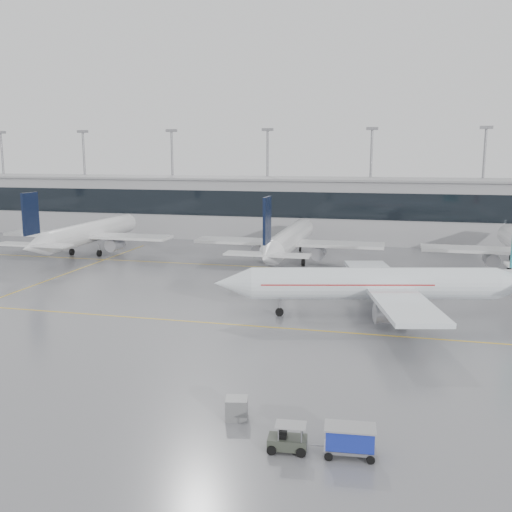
% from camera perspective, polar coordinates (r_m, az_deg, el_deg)
% --- Properties ---
extents(ground, '(320.00, 320.00, 0.00)m').
position_cam_1_polar(ground, '(58.74, -2.78, -6.82)').
color(ground, slate).
rests_on(ground, ground).
extents(taxi_line_main, '(120.00, 0.25, 0.01)m').
position_cam_1_polar(taxi_line_main, '(58.74, -2.78, -6.82)').
color(taxi_line_main, yellow).
rests_on(taxi_line_main, ground).
extents(taxi_line_north, '(120.00, 0.25, 0.01)m').
position_cam_1_polar(taxi_line_north, '(87.07, 2.79, -1.20)').
color(taxi_line_north, yellow).
rests_on(taxi_line_north, ground).
extents(taxi_line_cross, '(0.25, 60.00, 0.01)m').
position_cam_1_polar(taxi_line_cross, '(84.55, -19.68, -2.14)').
color(taxi_line_cross, yellow).
rests_on(taxi_line_cross, ground).
extents(terminal, '(180.00, 15.00, 12.00)m').
position_cam_1_polar(terminal, '(117.49, 5.77, 4.67)').
color(terminal, '#9B9B9E').
rests_on(terminal, ground).
extents(terminal_glass, '(180.00, 0.20, 5.00)m').
position_cam_1_polar(terminal_glass, '(109.91, 5.24, 5.08)').
color(terminal_glass, black).
rests_on(terminal_glass, ground).
extents(terminal_roof, '(182.00, 16.00, 0.40)m').
position_cam_1_polar(terminal_roof, '(117.06, 5.82, 7.69)').
color(terminal_roof, gray).
rests_on(terminal_roof, ground).
extents(light_masts, '(156.40, 1.00, 22.60)m').
position_cam_1_polar(light_masts, '(122.96, 6.22, 8.33)').
color(light_masts, gray).
rests_on(light_masts, ground).
extents(air_canada_jet, '(35.37, 28.51, 11.11)m').
position_cam_1_polar(air_canada_jet, '(62.14, 12.84, -2.77)').
color(air_canada_jet, white).
rests_on(air_canada_jet, ground).
extents(parked_jet_b, '(29.64, 36.96, 11.72)m').
position_cam_1_polar(parked_jet_b, '(102.19, -16.45, 2.19)').
color(parked_jet_b, silver).
rests_on(parked_jet_b, ground).
extents(parked_jet_c, '(29.64, 36.96, 11.72)m').
position_cam_1_polar(parked_jet_c, '(90.00, 3.25, 1.56)').
color(parked_jet_c, silver).
rests_on(parked_jet_c, ground).
extents(baggage_tug, '(3.46, 1.60, 1.66)m').
position_cam_1_polar(baggage_tug, '(35.09, 3.15, -18.02)').
color(baggage_tug, '#363B31').
rests_on(baggage_tug, ground).
extents(baggage_cart, '(3.05, 1.87, 1.81)m').
position_cam_1_polar(baggage_cart, '(34.75, 9.37, -17.57)').
color(baggage_cart, gray).
rests_on(baggage_cart, ground).
extents(gse_unit, '(1.67, 1.59, 1.43)m').
position_cam_1_polar(gse_unit, '(38.67, -1.94, -14.99)').
color(gse_unit, slate).
rests_on(gse_unit, ground).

